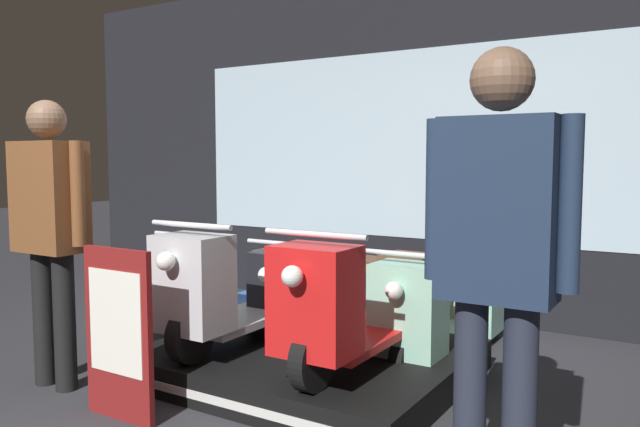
# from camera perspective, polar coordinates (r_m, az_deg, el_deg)

# --- Properties ---
(shop_wall_back) EXTENTS (7.93, 0.09, 3.20)m
(shop_wall_back) POSITION_cam_1_polar(r_m,az_deg,el_deg) (5.84, 7.25, 6.70)
(shop_wall_back) COLOR black
(shop_wall_back) RESTS_ON ground_plane
(display_platform) EXTENTS (1.93, 1.60, 0.20)m
(display_platform) POSITION_cam_1_polar(r_m,az_deg,el_deg) (4.18, -1.03, -13.43)
(display_platform) COLOR black
(display_platform) RESTS_ON ground_plane
(scooter_display_left) EXTENTS (0.61, 1.69, 0.85)m
(scooter_display_left) POSITION_cam_1_polar(r_m,az_deg,el_deg) (4.30, -6.02, -6.81)
(scooter_display_left) COLOR black
(scooter_display_left) RESTS_ON display_platform
(scooter_display_right) EXTENTS (0.61, 1.69, 0.85)m
(scooter_display_right) POSITION_cam_1_polar(r_m,az_deg,el_deg) (3.84, 4.37, -8.22)
(scooter_display_right) COLOR black
(scooter_display_right) RESTS_ON display_platform
(scooter_backrow_0) EXTENTS (0.61, 1.69, 0.85)m
(scooter_backrow_0) POSITION_cam_1_polar(r_m,az_deg,el_deg) (5.47, -7.79, -6.39)
(scooter_backrow_0) COLOR black
(scooter_backrow_0) RESTS_ON ground_plane
(scooter_backrow_1) EXTENTS (0.61, 1.69, 0.85)m
(scooter_backrow_1) POSITION_cam_1_polar(r_m,az_deg,el_deg) (4.94, 0.74, -7.58)
(scooter_backrow_1) COLOR black
(scooter_backrow_1) RESTS_ON ground_plane
(scooter_backrow_2) EXTENTS (0.61, 1.69, 0.85)m
(scooter_backrow_2) POSITION_cam_1_polar(r_m,az_deg,el_deg) (4.54, 11.11, -8.80)
(scooter_backrow_2) COLOR black
(scooter_backrow_2) RESTS_ON ground_plane
(person_left_browsing) EXTENTS (0.62, 0.26, 1.78)m
(person_left_browsing) POSITION_cam_1_polar(r_m,az_deg,el_deg) (4.16, -23.44, -0.31)
(person_left_browsing) COLOR black
(person_left_browsing) RESTS_ON ground_plane
(person_right_browsing) EXTENTS (0.59, 0.24, 1.83)m
(person_right_browsing) POSITION_cam_1_polar(r_m,az_deg,el_deg) (2.47, 15.96, -2.74)
(person_right_browsing) COLOR #232838
(person_right_browsing) RESTS_ON ground_plane
(price_sign_board) EXTENTS (0.49, 0.04, 0.94)m
(price_sign_board) POSITION_cam_1_polar(r_m,az_deg,el_deg) (3.60, -17.96, -10.40)
(price_sign_board) COLOR maroon
(price_sign_board) RESTS_ON ground_plane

